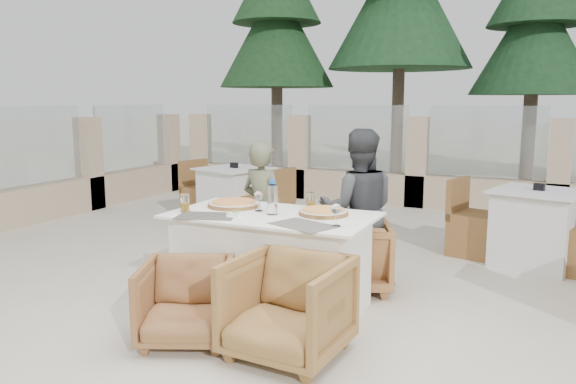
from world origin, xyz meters
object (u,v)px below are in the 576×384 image
at_px(bg_table_a, 235,196).
at_px(armchair_near_left, 186,302).
at_px(beer_glass_left, 185,203).
at_px(armchair_far_left, 274,245).
at_px(olive_dish, 235,214).
at_px(armchair_far_right, 352,255).
at_px(dining_table, 272,261).
at_px(water_bottle, 272,197).
at_px(wine_glass_centre, 259,200).
at_px(beer_glass_right, 310,201).
at_px(armchair_near_right, 288,307).
at_px(diner_left, 263,211).
at_px(bg_table_b, 536,228).
at_px(pizza_left, 234,203).
at_px(diner_right, 358,210).
at_px(pizza_right, 324,212).
at_px(wine_glass_corner, 336,214).

bearing_deg(bg_table_a, armchair_near_left, -49.34).
distance_m(beer_glass_left, armchair_far_left, 1.15).
relative_size(olive_dish, armchair_far_right, 0.16).
relative_size(dining_table, armchair_far_left, 2.40).
relative_size(water_bottle, bg_table_a, 0.17).
bearing_deg(beer_glass_left, wine_glass_centre, 27.75).
bearing_deg(olive_dish, beer_glass_right, 50.09).
distance_m(dining_table, water_bottle, 0.52).
bearing_deg(armchair_near_left, water_bottle, 48.06).
relative_size(water_bottle, armchair_near_right, 0.38).
bearing_deg(diner_left, water_bottle, 138.36).
bearing_deg(bg_table_b, pizza_left, -123.95).
distance_m(wine_glass_centre, diner_right, 0.93).
height_order(pizza_right, armchair_far_left, pizza_right).
relative_size(wine_glass_corner, diner_left, 0.14).
distance_m(water_bottle, diner_right, 0.91).
relative_size(pizza_left, wine_glass_centre, 2.37).
height_order(wine_glass_corner, bg_table_a, wine_glass_corner).
bearing_deg(bg_table_b, beer_glass_right, -117.05).
bearing_deg(armchair_far_left, beer_glass_left, 65.56).
bearing_deg(wine_glass_corner, bg_table_b, 61.65).
height_order(wine_glass_corner, beer_glass_right, wine_glass_corner).
xyz_separation_m(armchair_near_right, diner_right, (-0.01, 1.48, 0.38)).
bearing_deg(dining_table, armchair_far_right, 58.36).
bearing_deg(armchair_far_left, olive_dish, 92.25).
relative_size(water_bottle, armchair_near_left, 0.44).
relative_size(wine_glass_centre, bg_table_a, 0.11).
bearing_deg(beer_glass_right, diner_right, 59.35).
distance_m(wine_glass_centre, armchair_near_right, 1.14).
distance_m(olive_dish, diner_right, 1.17).
distance_m(armchair_far_left, diner_right, 0.92).
relative_size(pizza_left, beer_glass_left, 3.06).
bearing_deg(armchair_far_left, wine_glass_centre, 100.43).
relative_size(pizza_right, armchair_far_left, 0.58).
xyz_separation_m(beer_glass_left, bg_table_a, (-1.14, 2.73, -0.46)).
xyz_separation_m(wine_glass_centre, beer_glass_right, (0.35, 0.24, -0.02)).
xyz_separation_m(beer_glass_left, armchair_far_right, (1.10, 0.92, -0.54)).
height_order(beer_glass_left, olive_dish, beer_glass_left).
bearing_deg(water_bottle, pizza_right, 22.53).
bearing_deg(water_bottle, pizza_left, 159.99).
xyz_separation_m(dining_table, olive_dish, (-0.21, -0.20, 0.41)).
relative_size(armchair_near_left, bg_table_b, 0.38).
height_order(water_bottle, diner_left, diner_left).
bearing_deg(bg_table_b, diner_left, -131.30).
height_order(dining_table, bg_table_a, same).
bearing_deg(beer_glass_right, armchair_near_right, -75.11).
bearing_deg(bg_table_b, pizza_right, -111.64).
height_order(armchair_far_right, diner_right, diner_right).
relative_size(olive_dish, diner_left, 0.09).
height_order(diner_right, bg_table_b, diner_right).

